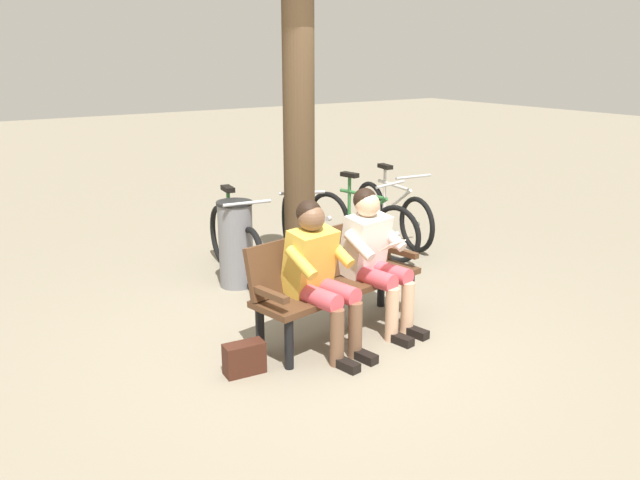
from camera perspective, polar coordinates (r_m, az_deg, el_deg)
The scene contains 11 objects.
ground_plane at distance 5.44m, azimuth 0.03°, elevation -8.85°, with size 40.00×40.00×0.00m, color gray.
bench at distance 5.46m, azimuth 1.17°, elevation -3.01°, with size 1.66×0.75×0.87m.
person_reading at distance 5.52m, azimuth 4.70°, elevation -1.11°, with size 0.54×0.81×1.20m.
person_companion at distance 5.08m, azimuth -0.08°, elevation -2.61°, with size 0.54×0.81×1.20m.
handbag at distance 4.94m, azimuth -6.58°, elevation -10.16°, with size 0.30×0.14×0.24m, color #3F1E14.
tree_trunk at distance 6.50m, azimuth -1.86°, elevation 10.44°, with size 0.31×0.31×3.30m, color #4C3823.
litter_bin at distance 6.60m, azimuth -7.31°, elevation -0.34°, with size 0.36×0.36×0.87m.
bicycle_silver at distance 8.17m, azimuth 6.28°, elevation 2.36°, with size 0.48×1.68×0.94m.
bicycle_red at distance 7.63m, azimuth 3.57°, elevation 1.43°, with size 0.54×1.65×0.94m.
bicycle_orange at distance 7.31m, azimuth -2.12°, elevation 0.78°, with size 0.72×1.58×0.94m.
bicycle_purple at distance 6.87m, azimuth -7.35°, elevation -0.34°, with size 0.48×1.67×0.94m.
Camera 1 is at (2.75, 4.08, 2.31)m, focal length 36.90 mm.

